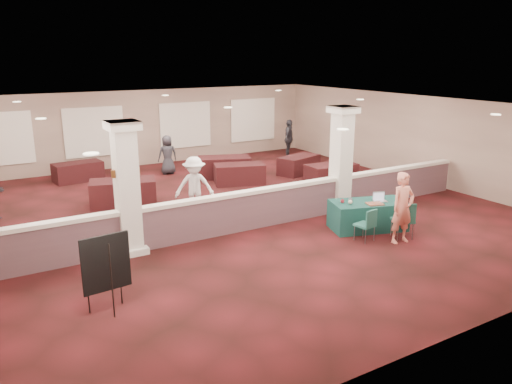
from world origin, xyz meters
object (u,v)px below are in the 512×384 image
far_table_back_left (78,172)px  attendee_d (167,155)px  near_table (368,215)px  woman (403,208)px  far_table_back_right (299,165)px  conf_chair_main (404,218)px  conf_chair_side (367,223)px  attendee_b (195,186)px  far_table_front_left (123,193)px  easel_board (106,264)px  attendee_c (289,139)px  far_table_front_center (239,174)px  far_table_back_center (225,167)px  far_table_front_right (331,174)px

far_table_back_left → attendee_d: (3.35, -0.66, 0.42)m
near_table → woman: bearing=-71.0°
far_table_back_right → conf_chair_main: bearing=-104.8°
woman → far_table_back_right: size_ratio=1.03×
far_table_back_left → conf_chair_main: bearing=-61.1°
conf_chair_side → attendee_b: (-2.90, 4.25, 0.38)m
far_table_back_right → attendee_d: (-4.54, 2.64, 0.42)m
far_table_back_right → attendee_b: bearing=-154.0°
far_table_front_left → near_table: bearing=-47.8°
easel_board → attendee_c: bearing=37.2°
far_table_front_center → near_table: bearing=-84.2°
conf_chair_side → easel_board: size_ratio=0.56×
conf_chair_main → attendee_c: 10.78m
far_table_front_left → far_table_back_left: bearing=97.9°
near_table → far_table_back_left: near_table is taller
attendee_b → far_table_back_center: bearing=77.5°
near_table → far_table_back_center: far_table_back_center is taller
far_table_front_left → easel_board: bearing=-108.5°
near_table → attendee_c: (3.63, 9.15, 0.50)m
near_table → far_table_front_right: size_ratio=1.08×
far_table_back_center → easel_board: bearing=-128.8°
conf_chair_main → far_table_back_center: 8.48m
far_table_back_left → far_table_back_center: size_ratio=0.89×
conf_chair_side → far_table_back_right: bearing=58.6°
conf_chair_main → attendee_b: bearing=151.7°
far_table_front_left → attendee_d: 4.37m
near_table → far_table_front_right: (2.25, 4.35, -0.01)m
far_table_back_right → far_table_front_left: bearing=-174.6°
conf_chair_side → attendee_d: (-1.64, 9.72, 0.27)m
easel_board → far_table_back_center: easel_board is taller
conf_chair_main → far_table_back_center: bearing=117.8°
far_table_back_right → woman: bearing=-106.2°
conf_chair_side → attendee_c: (4.33, 9.88, 0.38)m
far_table_back_right → far_table_front_right: bearing=-88.9°
easel_board → woman: (7.38, -0.19, -0.06)m
easel_board → far_table_back_center: size_ratio=0.77×
near_table → attendee_b: 5.06m
near_table → far_table_front_left: size_ratio=1.00×
far_table_front_center → far_table_back_center: 1.21m
far_table_back_center → attendee_c: 4.65m
conf_chair_side → attendee_d: 9.86m
far_table_back_center → attendee_b: bearing=-127.7°
far_table_back_center → conf_chair_main: bearing=-84.1°
near_table → conf_chair_side: (-0.70, -0.72, 0.12)m
far_table_back_right → easel_board: bearing=-142.4°
woman → far_table_back_right: bearing=77.9°
near_table → woman: size_ratio=1.10×
far_table_back_left → attendee_c: (9.32, -0.50, 0.53)m
conf_chair_main → attendee_d: attendee_d is taller
conf_chair_main → attendee_d: (-2.58, 10.07, 0.20)m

